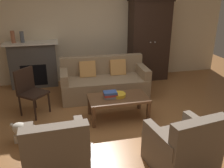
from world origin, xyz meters
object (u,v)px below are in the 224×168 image
at_px(mantel_vase_slate, 22,37).
at_px(side_chair_wooden, 30,89).
at_px(armoire, 149,40).
at_px(armchair_near_left, 57,154).
at_px(fruit_bowl, 118,95).
at_px(mantel_vase_terracotta, 13,37).
at_px(armchair_near_right, 183,149).
at_px(book_stack, 110,95).
at_px(dog, 24,130).
at_px(coffee_table, 118,100).
at_px(fireplace, 34,64).
at_px(couch, 104,82).

bearing_deg(mantel_vase_slate, side_chair_wooden, -82.41).
bearing_deg(armoire, armchair_near_left, -127.19).
height_order(mantel_vase_slate, side_chair_wooden, mantel_vase_slate).
xyz_separation_m(armoire, fruit_bowl, (-1.32, -1.93, -0.59)).
distance_m(fruit_bowl, armchair_near_left, 1.78).
height_order(fruit_bowl, armchair_near_left, armchair_near_left).
relative_size(mantel_vase_terracotta, armchair_near_right, 0.32).
distance_m(book_stack, side_chair_wooden, 1.56).
xyz_separation_m(armchair_near_left, dog, (-0.49, 0.81, -0.07)).
bearing_deg(coffee_table, fireplace, 128.44).
height_order(armoire, armchair_near_left, armoire).
height_order(coffee_table, side_chair_wooden, side_chair_wooden).
xyz_separation_m(fireplace, armchair_near_right, (2.09, -3.61, -0.25)).
xyz_separation_m(couch, mantel_vase_terracotta, (-1.95, 0.95, 0.94)).
height_order(book_stack, armchair_near_right, armchair_near_right).
bearing_deg(coffee_table, mantel_vase_slate, 131.66).
relative_size(armoire, side_chair_wooden, 2.30).
relative_size(armchair_near_right, dog, 1.84).
bearing_deg(dog, book_stack, 18.76).
bearing_deg(dog, coffee_table, 16.96).
height_order(mantel_vase_slate, armchair_near_left, mantel_vase_slate).
bearing_deg(mantel_vase_slate, coffee_table, -48.34).
height_order(fruit_bowl, armchair_near_right, armchair_near_right).
height_order(fireplace, armchair_near_right, fireplace).
relative_size(fireplace, side_chair_wooden, 1.40).
height_order(mantel_vase_terracotta, dog, mantel_vase_terracotta).
distance_m(mantel_vase_slate, armchair_near_left, 3.52).
bearing_deg(side_chair_wooden, mantel_vase_terracotta, 105.11).
distance_m(mantel_vase_terracotta, mantel_vase_slate, 0.20).
relative_size(couch, mantel_vase_terracotta, 7.00).
distance_m(couch, armchair_near_left, 2.62).
bearing_deg(armchair_near_right, fruit_bowl, 106.04).
bearing_deg(mantel_vase_terracotta, armoire, -1.03).
distance_m(armchair_near_right, dog, 2.36).
xyz_separation_m(couch, armchair_near_right, (0.52, -2.64, -0.00)).
height_order(fireplace, dog, fireplace).
xyz_separation_m(fireplace, dog, (-0.01, -2.54, -0.32)).
bearing_deg(side_chair_wooden, armchair_near_left, -76.23).
distance_m(armoire, side_chair_wooden, 3.30).
bearing_deg(armchair_near_left, book_stack, 52.70).
relative_size(armchair_near_left, dog, 1.84).
height_order(couch, armchair_near_left, armchair_near_left).
relative_size(armchair_near_left, side_chair_wooden, 0.98).
xyz_separation_m(fireplace, mantel_vase_slate, (-0.18, -0.02, 0.68)).
height_order(fireplace, mantel_vase_slate, mantel_vase_slate).
bearing_deg(fruit_bowl, mantel_vase_slate, 132.34).
xyz_separation_m(couch, fruit_bowl, (0.06, -1.04, 0.13)).
relative_size(couch, fruit_bowl, 7.10).
bearing_deg(couch, mantel_vase_slate, 151.52).
bearing_deg(coffee_table, couch, 92.69).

